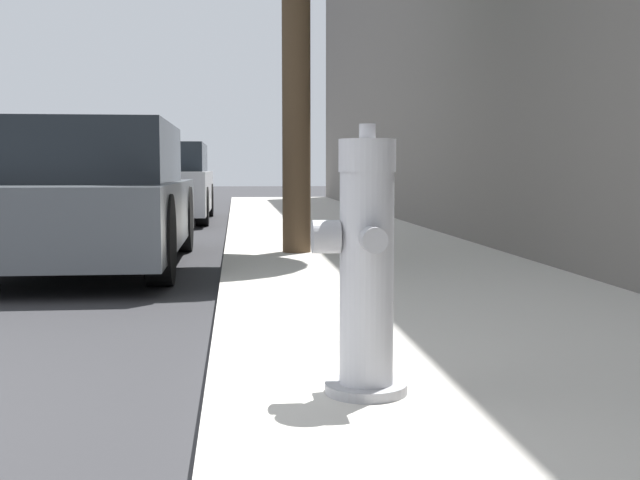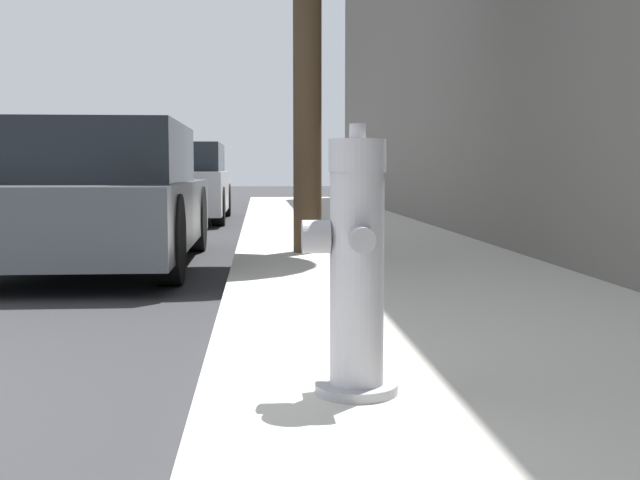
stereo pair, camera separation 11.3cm
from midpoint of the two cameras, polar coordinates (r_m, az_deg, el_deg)
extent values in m
cube|color=beige|center=(2.89, 18.14, -12.14)|extent=(2.65, 40.00, 0.12)
cylinder|color=#97979C|center=(2.86, 2.14, -10.45)|extent=(0.29, 0.29, 0.04)
cylinder|color=#B2B2B7|center=(2.78, 2.17, -2.77)|extent=(0.19, 0.19, 0.74)
cylinder|color=#B2B2B7|center=(2.76, 2.20, 6.02)|extent=(0.20, 0.20, 0.11)
cylinder|color=#97979C|center=(2.76, 2.21, 7.73)|extent=(0.06, 0.06, 0.05)
cylinder|color=#97979C|center=(2.64, 2.59, 0.02)|extent=(0.09, 0.08, 0.09)
cylinder|color=#97979C|center=(2.90, 1.80, 0.48)|extent=(0.09, 0.08, 0.09)
cylinder|color=#97979C|center=(2.75, -0.75, 0.24)|extent=(0.10, 0.12, 0.12)
cube|color=#4C5156|center=(7.72, -16.73, 1.78)|extent=(1.76, 4.25, 0.59)
cube|color=black|center=(7.55, -17.08, 5.94)|extent=(1.62, 2.34, 0.53)
cylinder|color=black|center=(9.19, -20.08, 1.35)|extent=(0.20, 0.71, 0.71)
cylinder|color=black|center=(8.94, -10.10, 1.48)|extent=(0.20, 0.71, 0.71)
cylinder|color=black|center=(6.32, -11.79, -0.01)|extent=(0.20, 0.71, 0.71)
cube|color=#B7B7BC|center=(14.21, -11.63, 3.41)|extent=(1.76, 4.20, 0.69)
cube|color=black|center=(14.04, -11.74, 5.77)|extent=(1.62, 2.31, 0.48)
cylinder|color=black|center=(15.61, -14.08, 2.74)|extent=(0.20, 0.62, 0.62)
cylinder|color=black|center=(15.46, -8.19, 2.82)|extent=(0.20, 0.62, 0.62)
cylinder|color=black|center=(13.03, -15.68, 2.28)|extent=(0.20, 0.62, 0.62)
cylinder|color=black|center=(12.86, -8.63, 2.38)|extent=(0.20, 0.62, 0.62)
cylinder|color=brown|center=(7.60, -2.13, 10.58)|extent=(0.27, 0.27, 3.03)
camera|label=1|loc=(0.06, -90.82, -0.07)|focal=45.00mm
camera|label=2|loc=(0.06, 89.18, 0.07)|focal=45.00mm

